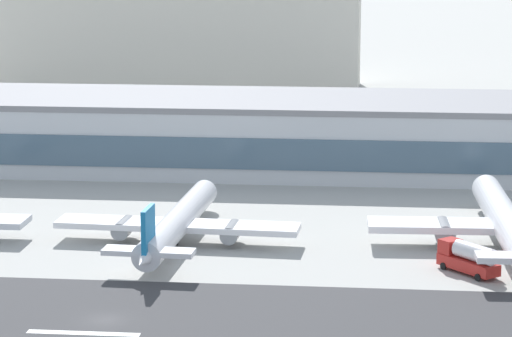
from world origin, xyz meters
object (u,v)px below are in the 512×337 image
at_px(airliner_blue_tail_gate_1, 176,225).
at_px(distant_hotel_block, 176,10).
at_px(airliner_red_tail_gate_2, 508,226).
at_px(service_fuel_truck_0, 468,258).
at_px(terminal_building, 235,132).

bearing_deg(airliner_blue_tail_gate_1, distant_hotel_block, 12.41).
height_order(airliner_blue_tail_gate_1, airliner_red_tail_gate_2, airliner_red_tail_gate_2).
height_order(distant_hotel_block, service_fuel_truck_0, distant_hotel_block).
relative_size(distant_hotel_block, airliner_red_tail_gate_2, 1.97).
distance_m(distant_hotel_block, airliner_blue_tail_gate_1, 153.27).
distance_m(distant_hotel_block, airliner_red_tail_gate_2, 163.91).
distance_m(terminal_building, service_fuel_truck_0, 71.93).
bearing_deg(distant_hotel_block, airliner_blue_tail_gate_1, -80.60).
distance_m(distant_hotel_block, service_fuel_truck_0, 172.76).
distance_m(airliner_blue_tail_gate_1, airliner_red_tail_gate_2, 43.77).
height_order(distant_hotel_block, airliner_blue_tail_gate_1, distant_hotel_block).
xyz_separation_m(distant_hotel_block, airliner_red_tail_gate_2, (68.56, -147.89, -17.13)).
bearing_deg(terminal_building, service_fuel_truck_0, -59.80).
bearing_deg(service_fuel_truck_0, terminal_building, -10.57).
bearing_deg(airliner_blue_tail_gate_1, airliner_red_tail_gate_2, -83.93).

